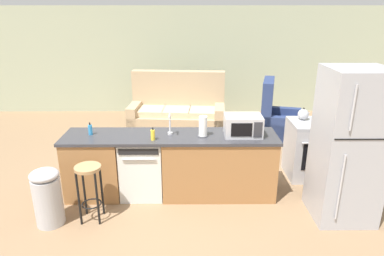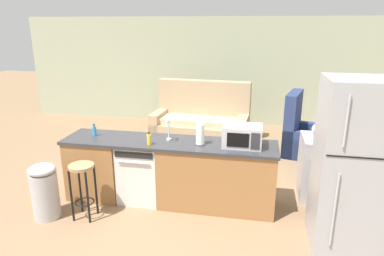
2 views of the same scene
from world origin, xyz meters
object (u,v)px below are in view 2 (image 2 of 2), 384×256
Objects in this scene: refrigerator at (351,165)px; soap_bottle at (149,139)px; stove_range at (327,168)px; dish_soap_bottle at (94,131)px; kettle at (318,129)px; bar_stool at (82,180)px; armchair at (302,137)px; paper_towel_roll at (200,135)px; dishwasher at (142,171)px; trash_bin at (45,190)px; microwave at (242,136)px; couch at (201,123)px.

refrigerator is 2.44m from soap_bottle.
dish_soap_bottle reaches higher than stove_range.
refrigerator is 1.24m from kettle.
refrigerator reaches higher than bar_stool.
armchair is at bearing 95.21° from stove_range.
paper_towel_roll is at bearing 163.90° from refrigerator.
paper_towel_roll is (-1.75, 0.51, 0.08)m from refrigerator.
bar_stool is at bearing -135.97° from armchair.
trash_bin is at bearing -145.91° from dishwasher.
microwave is 0.24× the size of couch.
dishwasher reaches higher than trash_bin.
kettle is (-0.17, 1.23, 0.03)m from refrigerator.
armchair is at bearing 55.43° from paper_towel_roll.
couch reaches higher than bar_stool.
kettle is (2.25, 0.86, 0.01)m from soap_bottle.
couch reaches higher than trash_bin.
paper_towel_roll reaches higher than dish_soap_bottle.
armchair is at bearing 44.03° from bar_stool.
stove_range is 1.80× the size of microwave.
microwave is 0.68× the size of trash_bin.
bar_stool is (0.12, -0.66, -0.44)m from dish_soap_bottle.
armchair is at bearing 89.69° from kettle.
bar_stool and trash_bin have the same top height.
dishwasher is 2.98× the size of paper_towel_roll.
kettle reaches higher than bar_stool.
dishwasher reaches higher than bar_stool.
soap_bottle is 1.49m from trash_bin.
armchair reaches higher than kettle.
soap_bottle and dish_soap_bottle have the same top height.
armchair is (2.04, -0.43, -0.04)m from couch.
stove_range is 1.94m from paper_towel_roll.
trash_bin is (-2.46, -0.72, -0.66)m from microwave.
trash_bin is (-1.25, -0.54, -0.59)m from soap_bottle.
bar_stool is at bearing -178.42° from refrigerator.
refrigerator is 2.58× the size of trash_bin.
armchair is (2.44, 2.27, -0.07)m from dishwasher.
bar_stool is (-3.17, -0.09, -0.42)m from refrigerator.
paper_towel_roll is (0.85, -0.04, 0.62)m from dishwasher.
armchair reaches higher than trash_bin.
paper_towel_roll is 1.38× the size of kettle.
dish_soap_bottle is at bearing -144.39° from armchair.
refrigerator is 2.89m from armchair.
microwave is at bearing -114.78° from armchair.
kettle is at bearing 23.67° from bar_stool.
dishwasher is at bearing -164.42° from kettle.
kettle reaches higher than dish_soap_bottle.
dish_soap_bottle is at bearing 177.70° from dishwasher.
microwave is 2.84× the size of soap_bottle.
stove_range is (2.60, 0.55, 0.03)m from dishwasher.
kettle reaches higher than soap_bottle.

